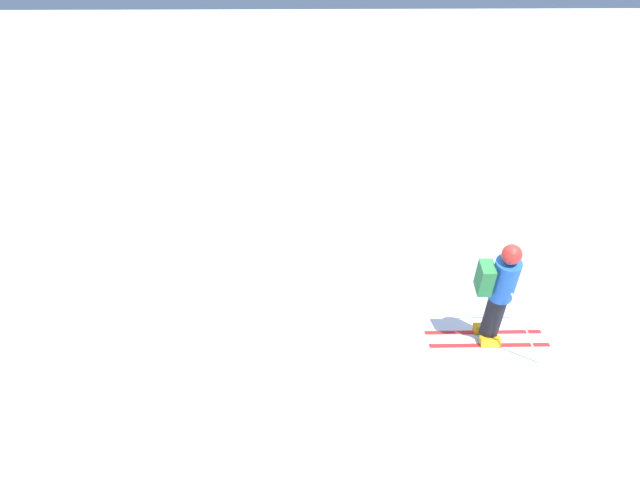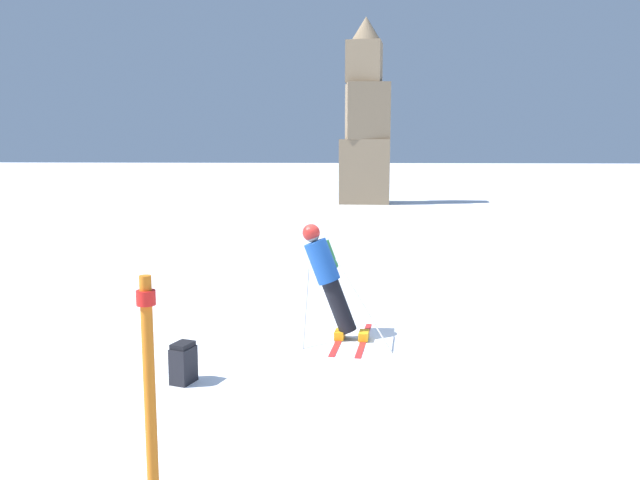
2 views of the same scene
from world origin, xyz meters
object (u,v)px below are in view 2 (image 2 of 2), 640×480
at_px(skier, 328,275).
at_px(trail_marker, 150,403).
at_px(spare_backpack, 183,363).
at_px(rock_pillar, 365,127).

height_order(skier, trail_marker, trail_marker).
height_order(skier, spare_backpack, skier).
relative_size(skier, rock_pillar, 0.18).
distance_m(skier, rock_pillar, 25.20).
relative_size(rock_pillar, spare_backpack, 19.64).
bearing_deg(spare_backpack, trail_marker, 30.81).
bearing_deg(rock_pillar, trail_marker, -91.34).
distance_m(skier, spare_backpack, 2.65).
bearing_deg(spare_backpack, rock_pillar, -166.70).
bearing_deg(trail_marker, rock_pillar, 88.66).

